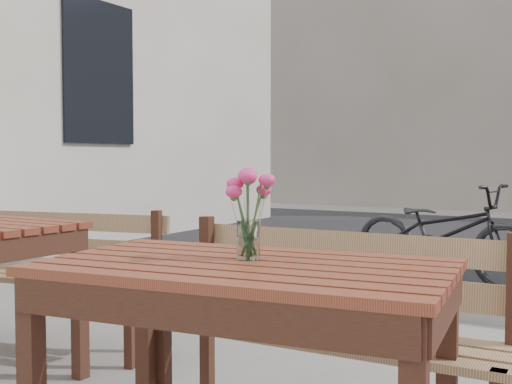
% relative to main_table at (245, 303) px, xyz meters
% --- Properties ---
extents(main_table, '(1.35, 0.89, 0.78)m').
position_rel_main_table_xyz_m(main_table, '(0.00, 0.00, 0.00)').
color(main_table, maroon).
rests_on(main_table, ground).
extents(main_bench, '(1.41, 0.44, 0.87)m').
position_rel_main_table_xyz_m(main_bench, '(0.06, 0.56, -0.13)').
color(main_bench, olive).
rests_on(main_bench, ground).
extents(main_vase, '(0.16, 0.16, 0.30)m').
position_rel_main_table_xyz_m(main_vase, '(-0.02, 0.06, 0.32)').
color(main_vase, white).
rests_on(main_vase, main_table).
extents(second_bench, '(1.40, 0.65, 0.84)m').
position_rel_main_table_xyz_m(second_bench, '(-1.87, 0.94, -0.15)').
color(second_bench, olive).
rests_on(second_bench, ground).
extents(bicycle, '(1.79, 0.90, 0.90)m').
position_rel_main_table_xyz_m(bicycle, '(-0.39, 4.03, -0.21)').
color(bicycle, black).
rests_on(bicycle, ground).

